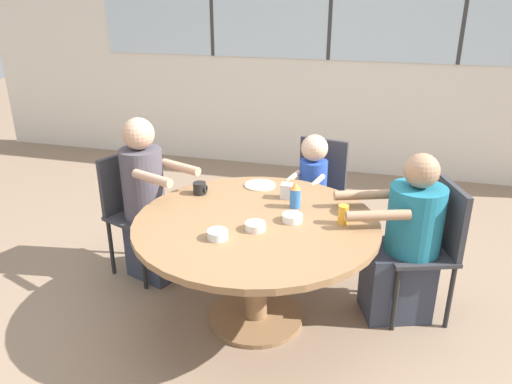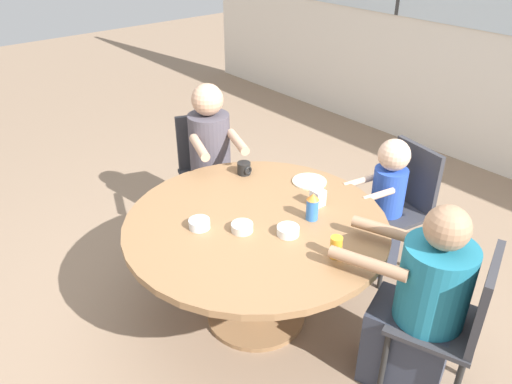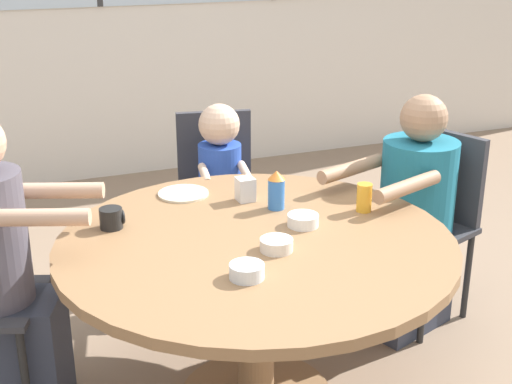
{
  "view_description": "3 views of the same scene",
  "coord_description": "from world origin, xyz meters",
  "px_view_note": "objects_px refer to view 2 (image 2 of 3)",
  "views": [
    {
      "loc": [
        0.7,
        -2.55,
        1.98
      ],
      "look_at": [
        0.0,
        0.0,
        0.88
      ],
      "focal_mm": 35.0,
      "sensor_mm": 36.0,
      "label": 1
    },
    {
      "loc": [
        1.75,
        -1.47,
        2.2
      ],
      "look_at": [
        0.0,
        0.0,
        0.88
      ],
      "focal_mm": 35.0,
      "sensor_mm": 36.0,
      "label": 2
    },
    {
      "loc": [
        -0.87,
        -2.19,
        1.76
      ],
      "look_at": [
        0.0,
        0.0,
        0.88
      ],
      "focal_mm": 50.0,
      "sensor_mm": 36.0,
      "label": 3
    }
  ],
  "objects_px": {
    "chair_for_woman_green_shirt": "(206,163)",
    "sippy_cup": "(312,206)",
    "chair_for_man_blue_shirt": "(458,316)",
    "juice_glass": "(336,247)",
    "person_toddler": "(383,211)",
    "bowl_white_shallow": "(199,224)",
    "milk_carton_small": "(318,198)",
    "chair_for_toddler": "(402,198)",
    "bowl_fruit": "(288,231)",
    "coffee_mug": "(244,168)",
    "bowl_cereal": "(242,227)",
    "person_man_blue_shirt": "(419,311)",
    "person_woman_green_shirt": "(212,171)"
  },
  "relations": [
    {
      "from": "person_toddler",
      "to": "chair_for_woman_green_shirt",
      "type": "bearing_deg",
      "value": 35.31
    },
    {
      "from": "coffee_mug",
      "to": "sippy_cup",
      "type": "xyz_separation_m",
      "value": [
        0.65,
        -0.05,
        0.04
      ]
    },
    {
      "from": "person_toddler",
      "to": "sippy_cup",
      "type": "height_order",
      "value": "person_toddler"
    },
    {
      "from": "milk_carton_small",
      "to": "bowl_white_shallow",
      "type": "relative_size",
      "value": 0.86
    },
    {
      "from": "sippy_cup",
      "to": "bowl_cereal",
      "type": "distance_m",
      "value": 0.4
    },
    {
      "from": "person_woman_green_shirt",
      "to": "bowl_fruit",
      "type": "height_order",
      "value": "person_woman_green_shirt"
    },
    {
      "from": "chair_for_woman_green_shirt",
      "to": "bowl_cereal",
      "type": "bearing_deg",
      "value": 84.98
    },
    {
      "from": "bowl_white_shallow",
      "to": "bowl_cereal",
      "type": "distance_m",
      "value": 0.23
    },
    {
      "from": "sippy_cup",
      "to": "chair_for_woman_green_shirt",
      "type": "bearing_deg",
      "value": 173.59
    },
    {
      "from": "juice_glass",
      "to": "person_man_blue_shirt",
      "type": "bearing_deg",
      "value": 30.09
    },
    {
      "from": "chair_for_woman_green_shirt",
      "to": "chair_for_man_blue_shirt",
      "type": "height_order",
      "value": "same"
    },
    {
      "from": "person_man_blue_shirt",
      "to": "chair_for_toddler",
      "type": "bearing_deg",
      "value": 21.2
    },
    {
      "from": "person_woman_green_shirt",
      "to": "coffee_mug",
      "type": "distance_m",
      "value": 0.46
    },
    {
      "from": "chair_for_woman_green_shirt",
      "to": "person_woman_green_shirt",
      "type": "distance_m",
      "value": 0.16
    },
    {
      "from": "person_man_blue_shirt",
      "to": "bowl_fruit",
      "type": "distance_m",
      "value": 0.75
    },
    {
      "from": "person_man_blue_shirt",
      "to": "bowl_cereal",
      "type": "height_order",
      "value": "person_man_blue_shirt"
    },
    {
      "from": "person_toddler",
      "to": "bowl_fruit",
      "type": "height_order",
      "value": "person_toddler"
    },
    {
      "from": "bowl_fruit",
      "to": "person_toddler",
      "type": "bearing_deg",
      "value": 91.65
    },
    {
      "from": "chair_for_man_blue_shirt",
      "to": "juice_glass",
      "type": "relative_size",
      "value": 7.76
    },
    {
      "from": "person_toddler",
      "to": "bowl_cereal",
      "type": "distance_m",
      "value": 1.08
    },
    {
      "from": "chair_for_woman_green_shirt",
      "to": "coffee_mug",
      "type": "relative_size",
      "value": 9.6
    },
    {
      "from": "milk_carton_small",
      "to": "chair_for_man_blue_shirt",
      "type": "bearing_deg",
      "value": -0.49
    },
    {
      "from": "sippy_cup",
      "to": "bowl_white_shallow",
      "type": "relative_size",
      "value": 1.4
    },
    {
      "from": "chair_for_toddler",
      "to": "sippy_cup",
      "type": "distance_m",
      "value": 0.87
    },
    {
      "from": "chair_for_man_blue_shirt",
      "to": "person_toddler",
      "type": "bearing_deg",
      "value": 37.27
    },
    {
      "from": "chair_for_woman_green_shirt",
      "to": "bowl_white_shallow",
      "type": "height_order",
      "value": "chair_for_woman_green_shirt"
    },
    {
      "from": "bowl_fruit",
      "to": "chair_for_woman_green_shirt",
      "type": "bearing_deg",
      "value": 164.74
    },
    {
      "from": "person_toddler",
      "to": "bowl_white_shallow",
      "type": "height_order",
      "value": "person_toddler"
    },
    {
      "from": "sippy_cup",
      "to": "bowl_fruit",
      "type": "bearing_deg",
      "value": -83.27
    },
    {
      "from": "coffee_mug",
      "to": "bowl_cereal",
      "type": "xyz_separation_m",
      "value": [
        0.49,
        -0.41,
        -0.02
      ]
    },
    {
      "from": "chair_for_woman_green_shirt",
      "to": "person_toddler",
      "type": "height_order",
      "value": "person_toddler"
    },
    {
      "from": "person_woman_green_shirt",
      "to": "bowl_fruit",
      "type": "bearing_deg",
      "value": 95.82
    },
    {
      "from": "chair_for_toddler",
      "to": "person_woman_green_shirt",
      "type": "xyz_separation_m",
      "value": [
        -1.09,
        -0.75,
        0.01
      ]
    },
    {
      "from": "person_man_blue_shirt",
      "to": "bowl_cereal",
      "type": "distance_m",
      "value": 0.98
    },
    {
      "from": "milk_carton_small",
      "to": "bowl_cereal",
      "type": "height_order",
      "value": "milk_carton_small"
    },
    {
      "from": "chair_for_toddler",
      "to": "milk_carton_small",
      "type": "height_order",
      "value": "chair_for_toddler"
    },
    {
      "from": "chair_for_toddler",
      "to": "bowl_fruit",
      "type": "xyz_separation_m",
      "value": [
        -0.0,
        -1.03,
        0.19
      ]
    },
    {
      "from": "juice_glass",
      "to": "milk_carton_small",
      "type": "xyz_separation_m",
      "value": [
        -0.39,
        0.28,
        -0.01
      ]
    },
    {
      "from": "sippy_cup",
      "to": "bowl_cereal",
      "type": "bearing_deg",
      "value": -113.11
    },
    {
      "from": "bowl_cereal",
      "to": "chair_for_man_blue_shirt",
      "type": "bearing_deg",
      "value": 25.81
    },
    {
      "from": "person_man_blue_shirt",
      "to": "bowl_cereal",
      "type": "relative_size",
      "value": 9.34
    },
    {
      "from": "chair_for_man_blue_shirt",
      "to": "bowl_fruit",
      "type": "relative_size",
      "value": 7.46
    },
    {
      "from": "juice_glass",
      "to": "coffee_mug",
      "type": "bearing_deg",
      "value": 168.23
    },
    {
      "from": "chair_for_man_blue_shirt",
      "to": "person_man_blue_shirt",
      "type": "height_order",
      "value": "person_man_blue_shirt"
    },
    {
      "from": "chair_for_woman_green_shirt",
      "to": "sippy_cup",
      "type": "height_order",
      "value": "chair_for_woman_green_shirt"
    },
    {
      "from": "chair_for_man_blue_shirt",
      "to": "coffee_mug",
      "type": "bearing_deg",
      "value": 73.36
    },
    {
      "from": "sippy_cup",
      "to": "bowl_white_shallow",
      "type": "xyz_separation_m",
      "value": [
        -0.33,
        -0.52,
        -0.06
      ]
    },
    {
      "from": "coffee_mug",
      "to": "bowl_white_shallow",
      "type": "distance_m",
      "value": 0.65
    },
    {
      "from": "chair_for_woman_green_shirt",
      "to": "person_man_blue_shirt",
      "type": "xyz_separation_m",
      "value": [
        1.9,
        -0.07,
        -0.05
      ]
    },
    {
      "from": "person_toddler",
      "to": "person_man_blue_shirt",
      "type": "bearing_deg",
      "value": 149.52
    }
  ]
}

